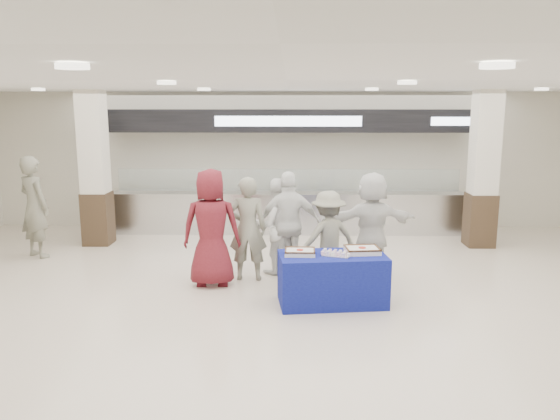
{
  "coord_description": "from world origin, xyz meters",
  "views": [
    {
      "loc": [
        0.05,
        -6.97,
        2.9
      ],
      "look_at": [
        -0.11,
        1.6,
        1.24
      ],
      "focal_mm": 35.0,
      "sensor_mm": 36.0,
      "label": 1
    }
  ],
  "objects_px": {
    "sheet_cake_right": "(362,250)",
    "civilian_white": "(371,224)",
    "cupcake_tray": "(337,253)",
    "chef_short": "(289,224)",
    "soldier_b": "(328,238)",
    "civilian_maroon": "(211,228)",
    "soldier_a": "(248,229)",
    "soldier_bg": "(35,207)",
    "chef_tall": "(276,226)",
    "sheet_cake_left": "(300,252)",
    "display_table": "(332,279)"
  },
  "relations": [
    {
      "from": "civilian_white",
      "to": "chef_short",
      "type": "bearing_deg",
      "value": -5.66
    },
    {
      "from": "soldier_b",
      "to": "civilian_white",
      "type": "bearing_deg",
      "value": -166.85
    },
    {
      "from": "sheet_cake_right",
      "to": "chef_short",
      "type": "distance_m",
      "value": 1.66
    },
    {
      "from": "civilian_white",
      "to": "soldier_b",
      "type": "bearing_deg",
      "value": 26.08
    },
    {
      "from": "sheet_cake_right",
      "to": "civilian_white",
      "type": "relative_size",
      "value": 0.29
    },
    {
      "from": "chef_tall",
      "to": "soldier_b",
      "type": "bearing_deg",
      "value": 129.12
    },
    {
      "from": "sheet_cake_left",
      "to": "civilian_maroon",
      "type": "bearing_deg",
      "value": 149.38
    },
    {
      "from": "chef_tall",
      "to": "soldier_b",
      "type": "height_order",
      "value": "chef_tall"
    },
    {
      "from": "civilian_maroon",
      "to": "chef_short",
      "type": "xyz_separation_m",
      "value": [
        1.25,
        0.54,
        -0.06
      ]
    },
    {
      "from": "cupcake_tray",
      "to": "civilian_white",
      "type": "xyz_separation_m",
      "value": [
        0.71,
        1.47,
        0.12
      ]
    },
    {
      "from": "civilian_maroon",
      "to": "soldier_a",
      "type": "relative_size",
      "value": 1.1
    },
    {
      "from": "cupcake_tray",
      "to": "soldier_a",
      "type": "xyz_separation_m",
      "value": [
        -1.39,
        1.16,
        0.09
      ]
    },
    {
      "from": "sheet_cake_right",
      "to": "civilian_white",
      "type": "height_order",
      "value": "civilian_white"
    },
    {
      "from": "cupcake_tray",
      "to": "chef_short",
      "type": "xyz_separation_m",
      "value": [
        -0.69,
        1.39,
        0.12
      ]
    },
    {
      "from": "soldier_b",
      "to": "chef_short",
      "type": "bearing_deg",
      "value": -58.15
    },
    {
      "from": "civilian_maroon",
      "to": "soldier_b",
      "type": "distance_m",
      "value": 1.89
    },
    {
      "from": "cupcake_tray",
      "to": "sheet_cake_right",
      "type": "bearing_deg",
      "value": 18.68
    },
    {
      "from": "display_table",
      "to": "chef_short",
      "type": "xyz_separation_m",
      "value": [
        -0.64,
        1.36,
        0.53
      ]
    },
    {
      "from": "soldier_b",
      "to": "soldier_bg",
      "type": "height_order",
      "value": "soldier_bg"
    },
    {
      "from": "chef_short",
      "to": "soldier_bg",
      "type": "distance_m",
      "value": 5.01
    },
    {
      "from": "sheet_cake_right",
      "to": "civilian_white",
      "type": "distance_m",
      "value": 1.38
    },
    {
      "from": "sheet_cake_right",
      "to": "soldier_bg",
      "type": "relative_size",
      "value": 0.27
    },
    {
      "from": "soldier_bg",
      "to": "civilian_white",
      "type": "bearing_deg",
      "value": -156.22
    },
    {
      "from": "civilian_white",
      "to": "civilian_maroon",
      "type": "bearing_deg",
      "value": 4.26
    },
    {
      "from": "cupcake_tray",
      "to": "soldier_b",
      "type": "height_order",
      "value": "soldier_b"
    },
    {
      "from": "civilian_white",
      "to": "soldier_bg",
      "type": "xyz_separation_m",
      "value": [
        -6.29,
        1.02,
        0.08
      ]
    },
    {
      "from": "display_table",
      "to": "soldier_bg",
      "type": "relative_size",
      "value": 0.79
    },
    {
      "from": "chef_short",
      "to": "soldier_bg",
      "type": "xyz_separation_m",
      "value": [
        -4.89,
        1.1,
        0.08
      ]
    },
    {
      "from": "display_table",
      "to": "civilian_maroon",
      "type": "bearing_deg",
      "value": 149.94
    },
    {
      "from": "chef_short",
      "to": "soldier_a",
      "type": "bearing_deg",
      "value": 13.39
    },
    {
      "from": "civilian_maroon",
      "to": "sheet_cake_right",
      "type": "bearing_deg",
      "value": 159.53
    },
    {
      "from": "civilian_maroon",
      "to": "soldier_a",
      "type": "xyz_separation_m",
      "value": [
        0.56,
        0.3,
        -0.08
      ]
    },
    {
      "from": "chef_tall",
      "to": "civilian_white",
      "type": "height_order",
      "value": "civilian_white"
    },
    {
      "from": "sheet_cake_left",
      "to": "soldier_bg",
      "type": "distance_m",
      "value": 5.62
    },
    {
      "from": "cupcake_tray",
      "to": "soldier_b",
      "type": "bearing_deg",
      "value": 93.96
    },
    {
      "from": "cupcake_tray",
      "to": "civilian_white",
      "type": "distance_m",
      "value": 1.64
    },
    {
      "from": "chef_short",
      "to": "soldier_b",
      "type": "bearing_deg",
      "value": 138.06
    },
    {
      "from": "soldier_a",
      "to": "chef_short",
      "type": "distance_m",
      "value": 0.73
    },
    {
      "from": "cupcake_tray",
      "to": "chef_tall",
      "type": "relative_size",
      "value": 0.27
    },
    {
      "from": "soldier_bg",
      "to": "sheet_cake_right",
      "type": "bearing_deg",
      "value": -168.62
    },
    {
      "from": "display_table",
      "to": "sheet_cake_left",
      "type": "xyz_separation_m",
      "value": [
        -0.48,
        -0.01,
        0.42
      ]
    },
    {
      "from": "soldier_a",
      "to": "soldier_bg",
      "type": "relative_size",
      "value": 0.89
    },
    {
      "from": "display_table",
      "to": "soldier_b",
      "type": "relative_size",
      "value": 1.0
    },
    {
      "from": "cupcake_tray",
      "to": "soldier_a",
      "type": "height_order",
      "value": "soldier_a"
    },
    {
      "from": "cupcake_tray",
      "to": "chef_tall",
      "type": "bearing_deg",
      "value": 120.72
    },
    {
      "from": "sheet_cake_right",
      "to": "civilian_white",
      "type": "xyz_separation_m",
      "value": [
        0.32,
        1.34,
        0.1
      ]
    },
    {
      "from": "soldier_a",
      "to": "chef_tall",
      "type": "bearing_deg",
      "value": -140.11
    },
    {
      "from": "sheet_cake_right",
      "to": "soldier_b",
      "type": "height_order",
      "value": "soldier_b"
    },
    {
      "from": "soldier_a",
      "to": "chef_tall",
      "type": "xyz_separation_m",
      "value": [
        0.47,
        0.39,
        -0.04
      ]
    },
    {
      "from": "chef_short",
      "to": "soldier_bg",
      "type": "height_order",
      "value": "soldier_bg"
    }
  ]
}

